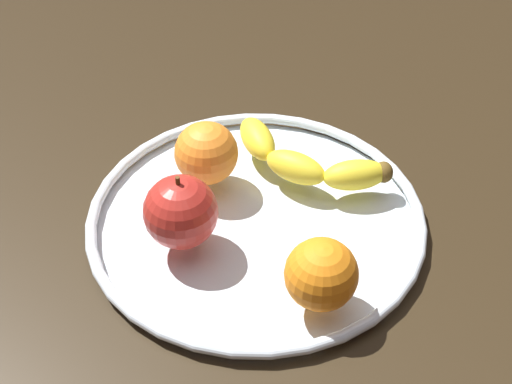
% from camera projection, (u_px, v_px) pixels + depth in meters
% --- Properties ---
extents(ground_plane, '(1.63, 1.63, 0.04)m').
position_uv_depth(ground_plane, '(256.00, 238.00, 0.82)').
color(ground_plane, black).
extents(fruit_bowl, '(0.36, 0.36, 0.02)m').
position_uv_depth(fruit_bowl, '(256.00, 219.00, 0.80)').
color(fruit_bowl, silver).
rests_on(fruit_bowl, ground_plane).
extents(banana, '(0.20, 0.10, 0.03)m').
position_uv_depth(banana, '(305.00, 160.00, 0.83)').
color(banana, yellow).
rests_on(banana, fruit_bowl).
extents(apple, '(0.07, 0.07, 0.08)m').
position_uv_depth(apple, '(181.00, 212.00, 0.74)').
color(apple, '#B42921').
rests_on(apple, fruit_bowl).
extents(orange_front_left, '(0.07, 0.07, 0.07)m').
position_uv_depth(orange_front_left, '(321.00, 274.00, 0.69)').
color(orange_front_left, orange).
rests_on(orange_front_left, fruit_bowl).
extents(orange_back_right, '(0.07, 0.07, 0.07)m').
position_uv_depth(orange_back_right, '(206.00, 153.00, 0.81)').
color(orange_back_right, orange).
rests_on(orange_back_right, fruit_bowl).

